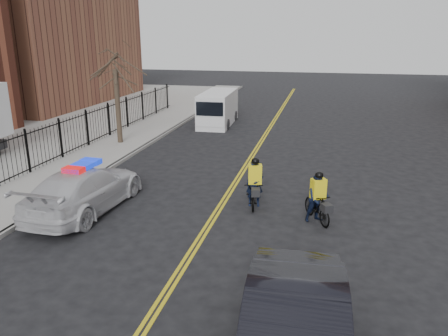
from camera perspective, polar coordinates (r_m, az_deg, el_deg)
ground at (r=13.75m, az=-2.80°, el=-8.71°), size 120.00×120.00×0.00m
center_line_left at (r=21.06m, az=2.88°, el=0.65°), size 0.10×60.00×0.01m
center_line_right at (r=21.04m, az=3.31°, el=0.62°), size 0.10×60.00×0.01m
sidewalk at (r=23.45m, az=-15.27°, el=1.96°), size 3.00×60.00×0.15m
curb at (r=22.79m, az=-11.93°, el=1.76°), size 0.20×60.00×0.15m
iron_fence at (r=23.97m, az=-18.62°, el=4.27°), size 0.12×28.00×2.00m
warehouse_far at (r=44.57m, az=-24.51°, el=17.05°), size 14.00×18.00×14.00m
street_tree at (r=24.63m, az=-13.93°, el=10.98°), size 3.20×3.20×4.80m
police_cruiser at (r=16.03m, az=-17.71°, el=-2.62°), size 2.46×5.49×1.72m
cargo_van at (r=29.83m, az=-0.85°, el=7.72°), size 2.20×5.33×2.20m
cyclist_near at (r=15.75m, az=4.03°, el=-2.78°), size 1.01×1.94×1.81m
cyclist_far at (r=14.72m, az=12.12°, el=-4.36°), size 1.26×1.74×1.74m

